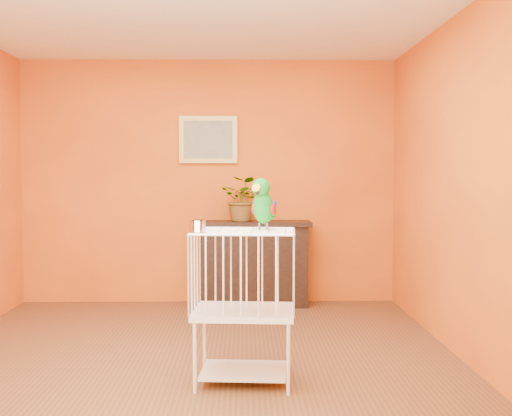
{
  "coord_description": "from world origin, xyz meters",
  "views": [
    {
      "loc": [
        0.38,
        -4.65,
        1.38
      ],
      "look_at": [
        0.46,
        -0.46,
        1.16
      ],
      "focal_mm": 45.0,
      "sensor_mm": 36.0,
      "label": 1
    }
  ],
  "objects": [
    {
      "name": "ground",
      "position": [
        0.0,
        0.0,
        0.0
      ],
      "size": [
        4.5,
        4.5,
        0.0
      ],
      "primitive_type": "plane",
      "color": "brown",
      "rests_on": "ground"
    },
    {
      "name": "room_shell",
      "position": [
        0.0,
        0.0,
        1.58
      ],
      "size": [
        4.5,
        4.5,
        4.5
      ],
      "color": "orange",
      "rests_on": "ground"
    },
    {
      "name": "console_cabinet",
      "position": [
        0.48,
        2.04,
        0.45
      ],
      "size": [
        1.2,
        0.43,
        0.89
      ],
      "color": "black",
      "rests_on": "ground"
    },
    {
      "name": "potted_plant",
      "position": [
        0.37,
        2.02,
        1.07
      ],
      "size": [
        0.57,
        0.59,
        0.36
      ],
      "primitive_type": "imported",
      "rotation": [
        0.0,
        0.0,
        -0.39
      ],
      "color": "#26722D",
      "rests_on": "console_cabinet"
    },
    {
      "name": "framed_picture",
      "position": [
        0.0,
        2.22,
        1.75
      ],
      "size": [
        0.62,
        0.04,
        0.5
      ],
      "color": "#A57F3B",
      "rests_on": "room_shell"
    },
    {
      "name": "birdcage",
      "position": [
        0.38,
        -0.48,
        0.53
      ],
      "size": [
        0.69,
        0.55,
        1.01
      ],
      "rotation": [
        0.0,
        0.0,
        -0.07
      ],
      "color": "white",
      "rests_on": "ground"
    },
    {
      "name": "feed_cup",
      "position": [
        0.09,
        -0.62,
        1.05
      ],
      "size": [
        0.1,
        0.1,
        0.07
      ],
      "primitive_type": "cylinder",
      "color": "silver",
      "rests_on": "birdcage"
    },
    {
      "name": "parrot",
      "position": [
        0.51,
        -0.43,
        1.19
      ],
      "size": [
        0.2,
        0.31,
        0.35
      ],
      "rotation": [
        0.0,
        0.0,
        -0.42
      ],
      "color": "#59544C",
      "rests_on": "birdcage"
    }
  ]
}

